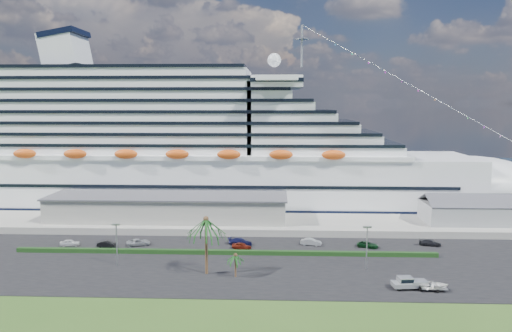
{
  "coord_description": "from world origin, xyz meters",
  "views": [
    {
      "loc": [
        2.85,
        -84.55,
        31.29
      ],
      "look_at": [
        -1.93,
        30.0,
        16.99
      ],
      "focal_mm": 35.0,
      "sensor_mm": 36.0,
      "label": 1
    }
  ],
  "objects_px": {
    "cruise_ship": "(196,153)",
    "boat_trailer": "(434,285)",
    "parked_car_3": "(240,242)",
    "pickup_truck": "(409,283)"
  },
  "relations": [
    {
      "from": "parked_car_3",
      "to": "boat_trailer",
      "type": "distance_m",
      "value": 43.19
    },
    {
      "from": "cruise_ship",
      "to": "pickup_truck",
      "type": "relative_size",
      "value": 31.35
    },
    {
      "from": "cruise_ship",
      "to": "pickup_truck",
      "type": "height_order",
      "value": "cruise_ship"
    },
    {
      "from": "parked_car_3",
      "to": "boat_trailer",
      "type": "xyz_separation_m",
      "value": [
        34.43,
        -26.07,
        0.27
      ]
    },
    {
      "from": "parked_car_3",
      "to": "boat_trailer",
      "type": "relative_size",
      "value": 0.97
    },
    {
      "from": "cruise_ship",
      "to": "pickup_truck",
      "type": "bearing_deg",
      "value": -54.72
    },
    {
      "from": "parked_car_3",
      "to": "pickup_truck",
      "type": "bearing_deg",
      "value": -114.26
    },
    {
      "from": "parked_car_3",
      "to": "cruise_ship",
      "type": "bearing_deg",
      "value": 37.21
    },
    {
      "from": "cruise_ship",
      "to": "parked_car_3",
      "type": "bearing_deg",
      "value": -68.2
    },
    {
      "from": "cruise_ship",
      "to": "boat_trailer",
      "type": "distance_m",
      "value": 85.57
    }
  ]
}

